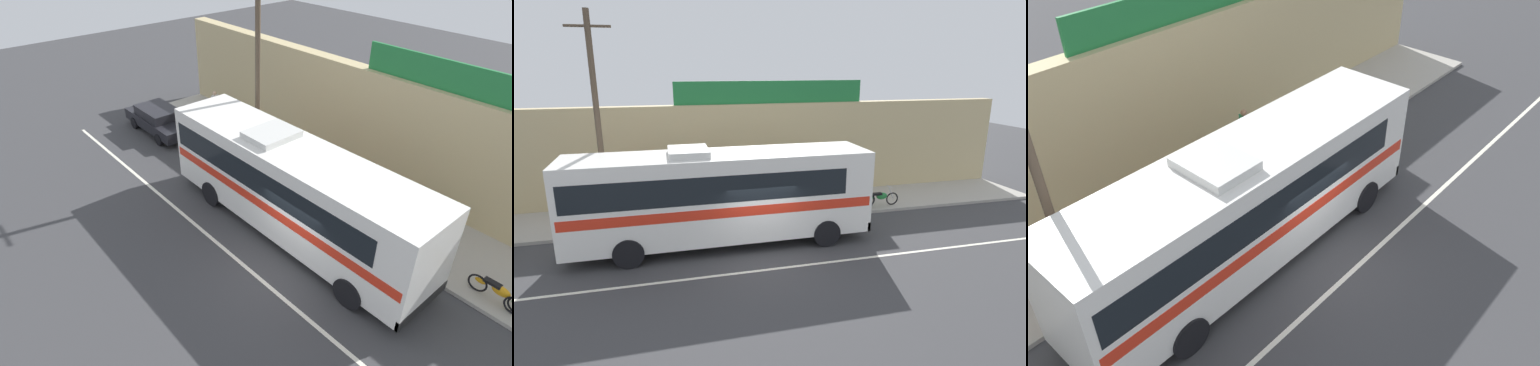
{
  "view_description": "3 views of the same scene",
  "coord_description": "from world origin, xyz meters",
  "views": [
    {
      "loc": [
        7.81,
        -7.72,
        10.53
      ],
      "look_at": [
        -2.86,
        1.4,
        1.52
      ],
      "focal_mm": 30.67,
      "sensor_mm": 36.0,
      "label": 1
    },
    {
      "loc": [
        -3.26,
        -13.23,
        6.64
      ],
      "look_at": [
        0.77,
        2.32,
        2.12
      ],
      "focal_mm": 29.51,
      "sensor_mm": 36.0,
      "label": 2
    },
    {
      "loc": [
        -9.15,
        -6.4,
        10.63
      ],
      "look_at": [
        0.75,
        2.35,
        1.11
      ],
      "focal_mm": 37.77,
      "sensor_mm": 36.0,
      "label": 3
    }
  ],
  "objects": [
    {
      "name": "ground_plane",
      "position": [
        0.0,
        0.0,
        0.0
      ],
      "size": [
        70.0,
        70.0,
        0.0
      ],
      "primitive_type": "plane",
      "color": "#3A3A3D"
    },
    {
      "name": "intercity_bus",
      "position": [
        -1.36,
        1.73,
        2.07
      ],
      "size": [
        11.16,
        2.67,
        3.78
      ],
      "color": "white",
      "rests_on": "ground_plane"
    },
    {
      "name": "road_center_stripe",
      "position": [
        0.0,
        -0.8,
        0.0
      ],
      "size": [
        30.0,
        0.14,
        0.01
      ],
      "primitive_type": "cube",
      "color": "silver",
      "rests_on": "ground_plane"
    },
    {
      "name": "storefront_facade",
      "position": [
        0.0,
        7.35,
        2.4
      ],
      "size": [
        30.0,
        0.7,
        4.8
      ],
      "primitive_type": "cube",
      "color": "tan",
      "rests_on": "ground_plane"
    },
    {
      "name": "pedestrian_far_right",
      "position": [
        2.26,
        5.54,
        1.15
      ],
      "size": [
        0.3,
        0.48,
        1.73
      ],
      "color": "black",
      "rests_on": "sidewalk_slab"
    },
    {
      "name": "motorcycle_red",
      "position": [
        5.43,
        4.01,
        0.57
      ],
      "size": [
        1.86,
        0.56,
        0.94
      ],
      "color": "black",
      "rests_on": "sidewalk_slab"
    },
    {
      "name": "utility_pole",
      "position": [
        -5.58,
        3.82,
        4.5
      ],
      "size": [
        1.6,
        0.22,
        8.44
      ],
      "color": "brown",
      "rests_on": "sidewalk_slab"
    },
    {
      "name": "sidewalk_slab",
      "position": [
        0.0,
        5.2,
        0.07
      ],
      "size": [
        30.0,
        3.6,
        0.14
      ],
      "primitive_type": "cube",
      "color": "#A8A399",
      "rests_on": "ground_plane"
    },
    {
      "name": "motorcycle_black",
      "position": [
        6.6,
        3.92,
        0.57
      ],
      "size": [
        1.87,
        0.56,
        0.94
      ],
      "color": "black",
      "rests_on": "sidewalk_slab"
    }
  ]
}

